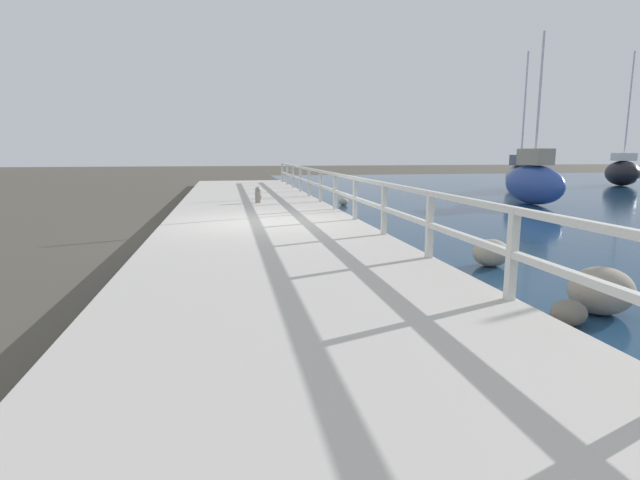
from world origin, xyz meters
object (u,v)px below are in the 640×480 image
object	(u,v)px
sailboat_blue	(533,181)
sailboat_gray	(520,176)
sailboat_black	(622,172)
mooring_bollard	(258,195)

from	to	relation	value
sailboat_blue	sailboat_gray	bearing A→B (deg)	63.96
sailboat_black	sailboat_gray	distance (m)	8.40
sailboat_gray	sailboat_blue	bearing A→B (deg)	-96.42
sailboat_black	sailboat_gray	world-z (taller)	sailboat_black
mooring_bollard	sailboat_blue	size ratio (longest dim) A/B	0.09
sailboat_gray	mooring_bollard	bearing A→B (deg)	-132.38
mooring_bollard	sailboat_black	bearing A→B (deg)	22.44
sailboat_black	sailboat_gray	size ratio (longest dim) A/B	1.11
sailboat_black	mooring_bollard	bearing A→B (deg)	-137.75
sailboat_blue	sailboat_gray	distance (m)	6.96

